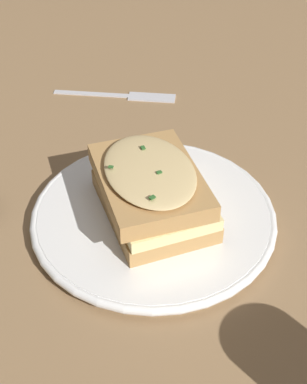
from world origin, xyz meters
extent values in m
plane|color=olive|center=(0.00, 0.00, 0.00)|extent=(2.40, 2.40, 0.00)
cylinder|color=white|center=(0.01, -0.03, 0.01)|extent=(0.24, 0.24, 0.02)
torus|color=white|center=(0.01, -0.03, 0.01)|extent=(0.26, 0.26, 0.01)
cube|color=#B2844C|center=(0.01, -0.03, 0.03)|extent=(0.14, 0.16, 0.02)
cube|color=#EFDB93|center=(0.01, -0.03, 0.04)|extent=(0.13, 0.16, 0.01)
cube|color=#B2844C|center=(0.01, -0.03, 0.06)|extent=(0.13, 0.15, 0.02)
ellipsoid|color=#DBBC7F|center=(0.01, -0.03, 0.07)|extent=(0.12, 0.14, 0.01)
cube|color=#2D6028|center=(0.00, 0.00, 0.08)|extent=(0.01, 0.01, 0.00)
cube|color=#2D6028|center=(-0.03, -0.03, 0.08)|extent=(0.01, 0.00, 0.00)
cube|color=#2D6028|center=(0.02, -0.04, 0.08)|extent=(0.01, 0.01, 0.00)
cube|color=#2D6028|center=(0.01, -0.08, 0.08)|extent=(0.01, 0.01, 0.00)
cube|color=silver|center=(-0.08, 0.24, 0.00)|extent=(0.11, 0.02, 0.00)
cube|color=silver|center=(0.01, 0.23, 0.00)|extent=(0.07, 0.03, 0.00)
cube|color=#333335|center=(0.02, 0.23, 0.00)|extent=(0.04, 0.01, 0.00)
cube|color=#333335|center=(0.02, 0.23, 0.00)|extent=(0.04, 0.01, 0.00)
cube|color=#333335|center=(0.02, 0.22, 0.00)|extent=(0.04, 0.01, 0.00)
camera|label=1|loc=(0.01, -0.44, 0.39)|focal=50.00mm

